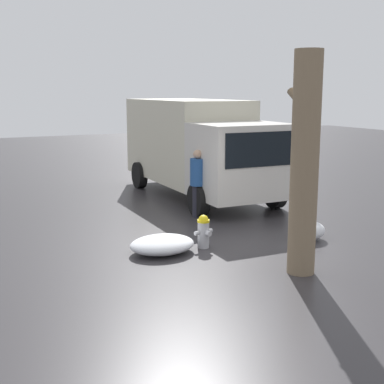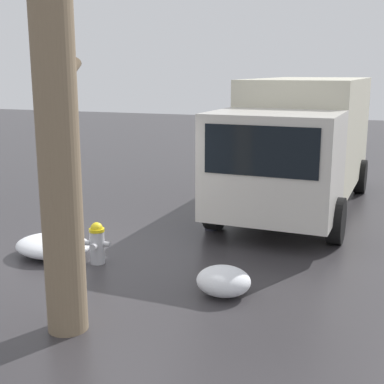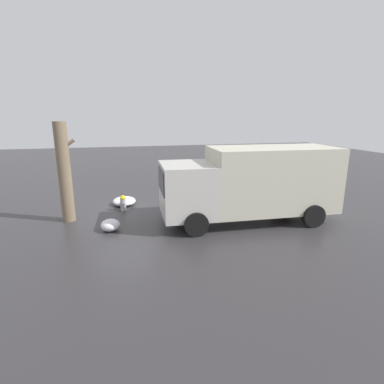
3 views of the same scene
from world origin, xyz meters
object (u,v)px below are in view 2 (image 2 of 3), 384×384
delivery_truck (302,139)px  pedestrian (212,183)px  tree_trunk (60,172)px  fire_hydrant (97,242)px

delivery_truck → pedestrian: size_ratio=3.97×
tree_trunk → fire_hydrant: bearing=21.0°
tree_trunk → pedestrian: size_ratio=2.24×
tree_trunk → delivery_truck: size_ratio=0.56×
fire_hydrant → delivery_truck: (5.18, -2.61, 1.28)m
fire_hydrant → pedestrian: 2.91m
tree_trunk → delivery_truck: bearing=-13.3°
delivery_truck → tree_trunk: bearing=79.0°
fire_hydrant → delivery_truck: size_ratio=0.10×
delivery_truck → pedestrian: bearing=64.2°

